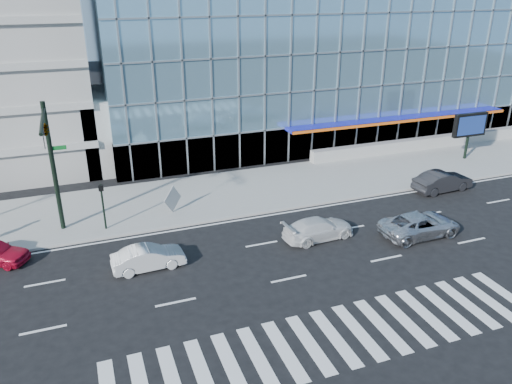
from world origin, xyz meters
The scene contains 13 objects.
ground centered at (0.00, 0.00, 0.00)m, with size 160.00×160.00×0.00m, color black.
sidewalk centered at (0.00, 8.00, 0.07)m, with size 120.00×8.00×0.15m, color gray.
theatre_building centered at (14.00, 26.00, 7.50)m, with size 42.00×26.00×15.00m, color #73A4BF.
ramp_block centered at (-6.00, 18.00, 3.00)m, with size 6.00×8.00×6.00m, color gray.
retaining_wall centered at (24.00, 11.60, 0.65)m, with size 30.00×0.80×1.00m, color gray.
traffic_signal centered at (-11.00, 4.57, 6.16)m, with size 1.14×5.74×8.00m.
ped_signal_post centered at (-8.50, 4.94, 2.14)m, with size 0.30×0.33×3.00m.
marquee_sign centered at (22.00, 7.99, 3.07)m, with size 3.20×0.43×4.00m.
silver_suv centered at (9.48, -2.29, 0.71)m, with size 2.35×5.10×1.42m, color silver.
white_suv centered at (3.48, -0.50, 0.65)m, with size 1.82×4.49×1.30m, color silver.
white_sedan centered at (-6.69, -0.38, 0.64)m, with size 1.36×3.91×1.29m, color silver.
dark_sedan centered at (15.48, 3.00, 0.75)m, with size 1.60×4.58×1.51m, color black.
tilted_panel centered at (-4.04, 6.04, 1.06)m, with size 1.30×0.06×1.30m, color #A0A0A0.
Camera 1 is at (-9.35, -24.31, 14.40)m, focal length 35.00 mm.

